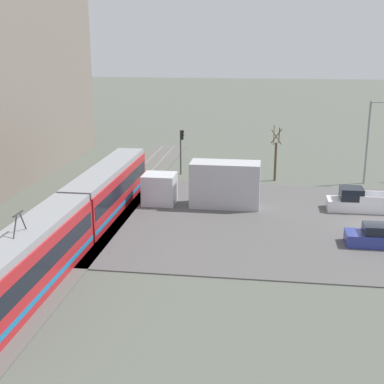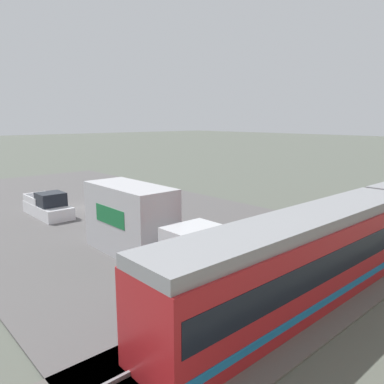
{
  "view_description": "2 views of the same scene",
  "coord_description": "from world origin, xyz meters",
  "px_view_note": "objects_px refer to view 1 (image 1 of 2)",
  "views": [
    {
      "loc": [
        -39.14,
        8.02,
        13.34
      ],
      "look_at": [
        -4.45,
        12.97,
        3.38
      ],
      "focal_mm": 50.0,
      "sensor_mm": 36.0,
      "label": 1
    },
    {
      "loc": [
        13.78,
        28.14,
        7.22
      ],
      "look_at": [
        -1.45,
        11.1,
        2.79
      ],
      "focal_mm": 35.0,
      "sensor_mm": 36.0,
      "label": 2
    }
  ],
  "objects_px": {
    "pickup_truck": "(359,202)",
    "street_tree": "(276,156)",
    "sedan_car_0": "(382,237)",
    "street_lamp_near_crossing": "(370,137)",
    "light_rail_tram": "(74,219)",
    "no_parking_sign": "(255,166)",
    "box_truck": "(209,185)",
    "traffic_light_pole": "(181,146)"
  },
  "relations": [
    {
      "from": "pickup_truck",
      "to": "sedan_car_0",
      "type": "relative_size",
      "value": 1.12
    },
    {
      "from": "sedan_car_0",
      "to": "traffic_light_pole",
      "type": "bearing_deg",
      "value": 42.55
    },
    {
      "from": "light_rail_tram",
      "to": "street_lamp_near_crossing",
      "type": "xyz_separation_m",
      "value": [
        19.33,
        -22.25,
        2.8
      ]
    },
    {
      "from": "sedan_car_0",
      "to": "street_lamp_near_crossing",
      "type": "distance_m",
      "value": 17.4
    },
    {
      "from": "light_rail_tram",
      "to": "street_lamp_near_crossing",
      "type": "relative_size",
      "value": 3.89
    },
    {
      "from": "pickup_truck",
      "to": "sedan_car_0",
      "type": "xyz_separation_m",
      "value": [
        -7.75,
        -0.32,
        -0.1
      ]
    },
    {
      "from": "no_parking_sign",
      "to": "pickup_truck",
      "type": "bearing_deg",
      "value": -137.44
    },
    {
      "from": "no_parking_sign",
      "to": "box_truck",
      "type": "bearing_deg",
      "value": 160.05
    },
    {
      "from": "no_parking_sign",
      "to": "street_tree",
      "type": "bearing_deg",
      "value": -100.6
    },
    {
      "from": "box_truck",
      "to": "street_lamp_near_crossing",
      "type": "height_order",
      "value": "street_lamp_near_crossing"
    },
    {
      "from": "traffic_light_pole",
      "to": "street_lamp_near_crossing",
      "type": "xyz_separation_m",
      "value": [
        -1.07,
        -18.26,
        1.58
      ]
    },
    {
      "from": "light_rail_tram",
      "to": "pickup_truck",
      "type": "distance_m",
      "value": 22.59
    },
    {
      "from": "sedan_car_0",
      "to": "pickup_truck",
      "type": "bearing_deg",
      "value": 2.34
    },
    {
      "from": "light_rail_tram",
      "to": "traffic_light_pole",
      "type": "relative_size",
      "value": 6.72
    },
    {
      "from": "sedan_car_0",
      "to": "street_lamp_near_crossing",
      "type": "relative_size",
      "value": 0.59
    },
    {
      "from": "pickup_truck",
      "to": "street_lamp_near_crossing",
      "type": "distance_m",
      "value": 10.1
    },
    {
      "from": "box_truck",
      "to": "street_tree",
      "type": "bearing_deg",
      "value": -30.45
    },
    {
      "from": "box_truck",
      "to": "pickup_truck",
      "type": "distance_m",
      "value": 12.19
    },
    {
      "from": "pickup_truck",
      "to": "box_truck",
      "type": "bearing_deg",
      "value": 91.76
    },
    {
      "from": "light_rail_tram",
      "to": "street_tree",
      "type": "relative_size",
      "value": 5.71
    },
    {
      "from": "traffic_light_pole",
      "to": "street_tree",
      "type": "bearing_deg",
      "value": -97.12
    },
    {
      "from": "no_parking_sign",
      "to": "traffic_light_pole",
      "type": "bearing_deg",
      "value": 83.8
    },
    {
      "from": "box_truck",
      "to": "traffic_light_pole",
      "type": "height_order",
      "value": "traffic_light_pole"
    },
    {
      "from": "sedan_car_0",
      "to": "street_tree",
      "type": "distance_m",
      "value": 18.22
    },
    {
      "from": "pickup_truck",
      "to": "traffic_light_pole",
      "type": "bearing_deg",
      "value": 57.75
    },
    {
      "from": "pickup_truck",
      "to": "street_tree",
      "type": "relative_size",
      "value": 0.97
    },
    {
      "from": "street_tree",
      "to": "no_parking_sign",
      "type": "height_order",
      "value": "street_tree"
    },
    {
      "from": "street_lamp_near_crossing",
      "to": "no_parking_sign",
      "type": "relative_size",
      "value": 3.65
    },
    {
      "from": "box_truck",
      "to": "pickup_truck",
      "type": "xyz_separation_m",
      "value": [
        0.37,
        -12.14,
        -1.01
      ]
    },
    {
      "from": "sedan_car_0",
      "to": "street_lamp_near_crossing",
      "type": "xyz_separation_m",
      "value": [
        16.86,
        -1.8,
        3.91
      ]
    },
    {
      "from": "street_lamp_near_crossing",
      "to": "traffic_light_pole",
      "type": "bearing_deg",
      "value": 86.64
    },
    {
      "from": "traffic_light_pole",
      "to": "street_tree",
      "type": "relative_size",
      "value": 0.85
    },
    {
      "from": "light_rail_tram",
      "to": "pickup_truck",
      "type": "height_order",
      "value": "light_rail_tram"
    },
    {
      "from": "light_rail_tram",
      "to": "box_truck",
      "type": "relative_size",
      "value": 3.19
    },
    {
      "from": "traffic_light_pole",
      "to": "street_lamp_near_crossing",
      "type": "height_order",
      "value": "street_lamp_near_crossing"
    },
    {
      "from": "light_rail_tram",
      "to": "box_truck",
      "type": "xyz_separation_m",
      "value": [
        9.84,
        -7.99,
        0.0
      ]
    },
    {
      "from": "box_truck",
      "to": "pickup_truck",
      "type": "bearing_deg",
      "value": -88.24
    },
    {
      "from": "sedan_car_0",
      "to": "traffic_light_pole",
      "type": "xyz_separation_m",
      "value": [
        17.93,
        16.46,
        2.33
      ]
    },
    {
      "from": "box_truck",
      "to": "sedan_car_0",
      "type": "bearing_deg",
      "value": -120.63
    },
    {
      "from": "street_tree",
      "to": "no_parking_sign",
      "type": "xyz_separation_m",
      "value": [
        0.37,
        1.97,
        -1.13
      ]
    },
    {
      "from": "light_rail_tram",
      "to": "traffic_light_pole",
      "type": "bearing_deg",
      "value": -11.05
    },
    {
      "from": "light_rail_tram",
      "to": "street_lamp_near_crossing",
      "type": "bearing_deg",
      "value": -49.02
    }
  ]
}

